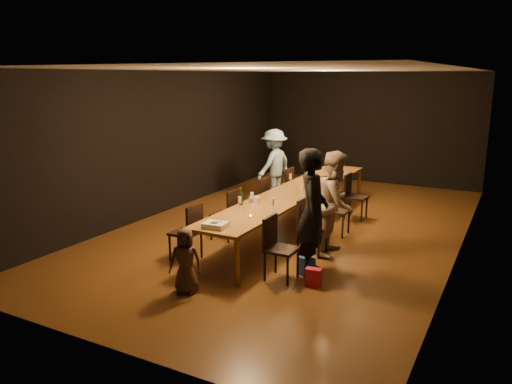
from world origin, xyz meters
The scene contains 30 objects.
ground centered at (0.00, 0.00, 0.00)m, with size 10.00×10.00×0.00m, color #4C2C13.
room_shell centered at (0.00, 0.00, 2.08)m, with size 6.04×10.04×3.02m.
table centered at (0.00, 0.00, 0.70)m, with size 0.90×6.00×0.75m.
chair_right_0 centered at (0.85, -2.40, 0.47)m, with size 0.42×0.42×0.93m, color black, non-canonical shape.
chair_right_1 centered at (0.85, -1.20, 0.47)m, with size 0.42×0.42×0.93m, color black, non-canonical shape.
chair_right_2 centered at (0.85, 0.00, 0.47)m, with size 0.42×0.42×0.93m, color black, non-canonical shape.
chair_right_3 centered at (0.85, 1.20, 0.47)m, with size 0.42×0.42×0.93m, color black, non-canonical shape.
chair_left_0 centered at (-0.85, -2.40, 0.47)m, with size 0.42×0.42×0.93m, color black, non-canonical shape.
chair_left_1 centered at (-0.85, -1.20, 0.47)m, with size 0.42×0.42×0.93m, color black, non-canonical shape.
chair_left_2 centered at (-0.85, 0.00, 0.47)m, with size 0.42×0.42×0.93m, color black, non-canonical shape.
chair_left_3 centered at (-0.85, 1.20, 0.47)m, with size 0.42×0.42×0.93m, color black, non-canonical shape.
woman_birthday centered at (1.15, -1.99, 0.95)m, with size 0.69×0.45×1.89m, color black.
woman_tan centered at (1.15, -0.98, 0.86)m, with size 0.84×0.65×1.72m, color #BDA28D.
man_blue centered at (-1.41, 1.96, 0.84)m, with size 1.08×0.62×1.67m, color #9BCDEF.
child centered at (-0.10, -3.43, 0.46)m, with size 0.45×0.29×0.92m, color #463427.
gift_bag_red centered at (1.36, -2.42, 0.13)m, with size 0.22×0.12×0.26m, color #C41D3E.
gift_bag_blue centered at (1.12, -2.10, 0.14)m, with size 0.22×0.15×0.28m, color #274EAA.
birthday_cake centered at (-0.05, -2.76, 0.79)m, with size 0.36×0.30×0.08m.
plate_stack centered at (-0.24, -1.20, 0.80)m, with size 0.18×0.18×0.10m, color silver.
champagne_bottle centered at (-0.38, -1.44, 0.91)m, with size 0.07×0.07×0.31m, color black, non-canonical shape.
ice_bucket centered at (-0.09, 0.89, 0.85)m, with size 0.19×0.19×0.20m, color #B5B4B9.
wineglass_0 centered at (-0.26, -1.68, 0.85)m, with size 0.06×0.06×0.21m, color beige, non-canonical shape.
wineglass_1 centered at (0.28, -1.55, 0.85)m, with size 0.06×0.06×0.21m, color beige, non-canonical shape.
wineglass_2 centered at (-0.23, -1.31, 0.85)m, with size 0.06×0.06×0.21m, color silver, non-canonical shape.
wineglass_3 centered at (0.30, -0.36, 0.85)m, with size 0.06×0.06×0.21m, color beige, non-canonical shape.
wineglass_4 centered at (-0.32, 0.49, 0.85)m, with size 0.06×0.06×0.21m, color silver, non-canonical shape.
wineglass_5 centered at (0.14, 0.73, 0.85)m, with size 0.06×0.06×0.21m, color silver, non-canonical shape.
tealight_near centered at (0.15, -2.06, 0.77)m, with size 0.05×0.05×0.03m, color #B2B7B2.
tealight_mid centered at (0.15, 0.16, 0.77)m, with size 0.05×0.05×0.03m, color #B2B7B2.
tealight_far centered at (0.15, 2.14, 0.77)m, with size 0.05×0.05×0.03m, color #B2B7B2.
Camera 1 is at (3.73, -8.57, 2.89)m, focal length 35.00 mm.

